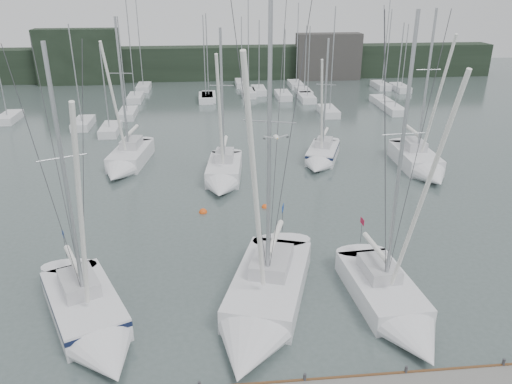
% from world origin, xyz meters
% --- Properties ---
extents(ground, '(160.00, 160.00, 0.00)m').
position_xyz_m(ground, '(0.00, 0.00, 0.00)').
color(ground, '#475754').
rests_on(ground, ground).
extents(far_treeline, '(90.00, 4.00, 5.00)m').
position_xyz_m(far_treeline, '(0.00, 62.00, 2.50)').
color(far_treeline, black).
rests_on(far_treeline, ground).
extents(far_building_left, '(12.00, 3.00, 8.00)m').
position_xyz_m(far_building_left, '(-20.00, 60.00, 4.00)').
color(far_building_left, black).
rests_on(far_building_left, ground).
extents(far_building_right, '(10.00, 3.00, 7.00)m').
position_xyz_m(far_building_right, '(18.00, 60.00, 3.50)').
color(far_building_right, '#393735').
rests_on(far_building_right, ground).
extents(mast_forest, '(51.33, 28.11, 14.34)m').
position_xyz_m(mast_forest, '(4.10, 45.48, 0.46)').
color(mast_forest, silver).
rests_on(mast_forest, ground).
extents(sailboat_near_left, '(6.06, 8.80, 13.40)m').
position_xyz_m(sailboat_near_left, '(-6.68, 0.03, 0.57)').
color(sailboat_near_left, silver).
rests_on(sailboat_near_left, ground).
extents(sailboat_near_center, '(6.23, 10.62, 15.35)m').
position_xyz_m(sailboat_near_center, '(0.76, 0.16, 0.57)').
color(sailboat_near_center, silver).
rests_on(sailboat_near_center, ground).
extents(sailboat_near_right, '(3.31, 8.64, 14.43)m').
position_xyz_m(sailboat_near_right, '(6.99, -0.29, 0.52)').
color(sailboat_near_right, silver).
rests_on(sailboat_near_right, ground).
extents(sailboat_mid_b, '(3.84, 8.62, 12.79)m').
position_xyz_m(sailboat_mid_b, '(-8.17, 21.41, 0.60)').
color(sailboat_mid_b, silver).
rests_on(sailboat_mid_b, ground).
extents(sailboat_mid_c, '(3.43, 7.89, 12.22)m').
position_xyz_m(sailboat_mid_c, '(-0.25, 17.32, 0.61)').
color(sailboat_mid_c, silver).
rests_on(sailboat_mid_c, ground).
extents(sailboat_mid_d, '(4.69, 7.38, 11.01)m').
position_xyz_m(sailboat_mid_d, '(8.25, 21.06, 0.54)').
color(sailboat_mid_d, silver).
rests_on(sailboat_mid_d, ground).
extents(sailboat_mid_e, '(3.07, 8.65, 13.48)m').
position_xyz_m(sailboat_mid_e, '(15.97, 18.15, 0.63)').
color(sailboat_mid_e, silver).
rests_on(sailboat_mid_e, ground).
extents(buoy_a, '(0.56, 0.56, 0.56)m').
position_xyz_m(buoy_a, '(-1.82, 12.22, 0.00)').
color(buoy_a, '#EB5114').
rests_on(buoy_a, ground).
extents(buoy_b, '(0.45, 0.45, 0.45)m').
position_xyz_m(buoy_b, '(2.44, 12.63, 0.00)').
color(buoy_b, '#EB5114').
rests_on(buoy_b, ground).
extents(seagull, '(1.02, 0.47, 0.20)m').
position_xyz_m(seagull, '(1.49, 1.17, 8.50)').
color(seagull, white).
rests_on(seagull, ground).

